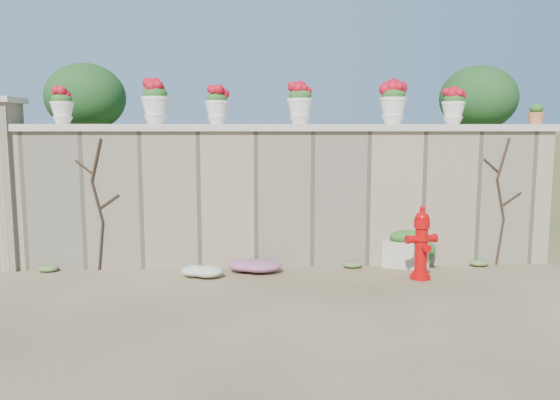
{
  "coord_description": "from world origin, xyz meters",
  "views": [
    {
      "loc": [
        -0.47,
        -6.26,
        2.02
      ],
      "look_at": [
        -0.08,
        1.4,
        1.03
      ],
      "focal_mm": 35.0,
      "sensor_mm": 36.0,
      "label": 1
    }
  ],
  "objects": [
    {
      "name": "urn_pot_4",
      "position": [
        1.62,
        1.8,
        2.41
      ],
      "size": [
        0.4,
        0.4,
        0.63
      ],
      "color": "silver",
      "rests_on": "wall_cap"
    },
    {
      "name": "raised_fill",
      "position": [
        0.0,
        5.0,
        1.0
      ],
      "size": [
        9.0,
        6.0,
        2.0
      ],
      "primitive_type": "cube",
      "color": "#384C23",
      "rests_on": "ground"
    },
    {
      "name": "wall_cap",
      "position": [
        0.0,
        1.8,
        2.05
      ],
      "size": [
        8.1,
        0.52,
        0.1
      ],
      "primitive_type": "cube",
      "color": "beige",
      "rests_on": "stone_wall"
    },
    {
      "name": "back_shrub_right",
      "position": [
        3.4,
        3.0,
        2.55
      ],
      "size": [
        1.3,
        1.3,
        1.1
      ],
      "primitive_type": "ellipsoid",
      "color": "#143814",
      "rests_on": "raised_fill"
    },
    {
      "name": "stone_wall",
      "position": [
        0.0,
        1.8,
        1.0
      ],
      "size": [
        8.0,
        0.4,
        2.0
      ],
      "primitive_type": "cube",
      "color": "gray",
      "rests_on": "ground"
    },
    {
      "name": "urn_pot_5",
      "position": [
        2.53,
        1.8,
        2.37
      ],
      "size": [
        0.34,
        0.34,
        0.54
      ],
      "color": "silver",
      "rests_on": "wall_cap"
    },
    {
      "name": "fire_hydrant",
      "position": [
        1.82,
        0.88,
        0.5
      ],
      "size": [
        0.44,
        0.31,
        1.0
      ],
      "rotation": [
        0.0,
        0.0,
        0.22
      ],
      "color": "#B60707",
      "rests_on": "ground"
    },
    {
      "name": "urn_pot_0",
      "position": [
        -3.18,
        1.8,
        2.35
      ],
      "size": [
        0.33,
        0.33,
        0.52
      ],
      "color": "silver",
      "rests_on": "wall_cap"
    },
    {
      "name": "white_flowers",
      "position": [
        -1.15,
        1.07,
        0.1
      ],
      "size": [
        0.56,
        0.44,
        0.2
      ],
      "primitive_type": "ellipsoid",
      "color": "white",
      "rests_on": "ground"
    },
    {
      "name": "urn_pot_3",
      "position": [
        0.24,
        1.8,
        2.4
      ],
      "size": [
        0.39,
        0.39,
        0.6
      ],
      "color": "silver",
      "rests_on": "wall_cap"
    },
    {
      "name": "vine_right",
      "position": [
        3.23,
        1.58,
        0.99
      ],
      "size": [
        0.6,
        0.04,
        1.91
      ],
      "color": "black",
      "rests_on": "ground"
    },
    {
      "name": "urn_pot_1",
      "position": [
        -1.86,
        1.8,
        2.41
      ],
      "size": [
        0.41,
        0.41,
        0.64
      ],
      "color": "silver",
      "rests_on": "wall_cap"
    },
    {
      "name": "back_shrub_left",
      "position": [
        -3.2,
        3.0,
        2.55
      ],
      "size": [
        1.3,
        1.3,
        1.1
      ],
      "primitive_type": "ellipsoid",
      "color": "#143814",
      "rests_on": "raised_fill"
    },
    {
      "name": "magenta_clump",
      "position": [
        -0.52,
        1.35,
        0.11
      ],
      "size": [
        0.84,
        0.56,
        0.23
      ],
      "primitive_type": "ellipsoid",
      "color": "#CA28AC",
      "rests_on": "ground"
    },
    {
      "name": "ground",
      "position": [
        0.0,
        0.0,
        0.0
      ],
      "size": [
        80.0,
        80.0,
        0.0
      ],
      "primitive_type": "plane",
      "color": "brown",
      "rests_on": "ground"
    },
    {
      "name": "vine_left",
      "position": [
        -2.67,
        1.58,
        0.99
      ],
      "size": [
        0.6,
        0.04,
        1.91
      ],
      "color": "black",
      "rests_on": "ground"
    },
    {
      "name": "urn_pot_2",
      "position": [
        -0.97,
        1.8,
        2.37
      ],
      "size": [
        0.35,
        0.35,
        0.54
      ],
      "color": "silver",
      "rests_on": "wall_cap"
    },
    {
      "name": "planter_box",
      "position": [
        1.82,
        1.55,
        0.25
      ],
      "size": [
        0.76,
        0.61,
        0.55
      ],
      "rotation": [
        0.0,
        0.0,
        -0.4
      ],
      "color": "beige",
      "rests_on": "ground"
    },
    {
      "name": "green_shrub",
      "position": [
        2.06,
        1.55,
        0.28
      ],
      "size": [
        0.59,
        0.53,
        0.56
      ],
      "primitive_type": "ellipsoid",
      "color": "#1E5119",
      "rests_on": "ground"
    },
    {
      "name": "terracotta_pot",
      "position": [
        3.79,
        1.8,
        2.24
      ],
      "size": [
        0.25,
        0.25,
        0.29
      ],
      "color": "#BF663A",
      "rests_on": "wall_cap"
    }
  ]
}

